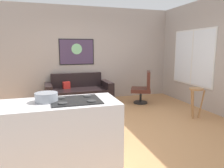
# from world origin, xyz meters

# --- Properties ---
(ground) EXTENTS (6.40, 6.40, 0.04)m
(ground) POSITION_xyz_m (0.00, 0.00, -0.02)
(ground) COLOR tan
(back_wall) EXTENTS (6.40, 0.05, 2.80)m
(back_wall) POSITION_xyz_m (0.00, 2.42, 1.40)
(back_wall) COLOR #AD9E94
(back_wall) RESTS_ON ground
(right_wall) EXTENTS (0.05, 6.40, 2.80)m
(right_wall) POSITION_xyz_m (2.62, 0.30, 1.40)
(right_wall) COLOR #AB9E94
(right_wall) RESTS_ON ground
(couch) EXTENTS (1.89, 0.93, 0.84)m
(couch) POSITION_xyz_m (-0.40, 1.96, 0.28)
(couch) COLOR black
(couch) RESTS_ON ground
(coffee_table) EXTENTS (1.04, 0.56, 0.41)m
(coffee_table) POSITION_xyz_m (-0.28, 0.83, 0.38)
(coffee_table) COLOR silver
(coffee_table) RESTS_ON ground
(armchair) EXTENTS (0.73, 0.74, 0.93)m
(armchair) POSITION_xyz_m (1.37, 1.39, 0.46)
(armchair) COLOR black
(armchair) RESTS_ON ground
(bar_stool) EXTENTS (0.35, 0.34, 0.69)m
(bar_stool) POSITION_xyz_m (1.94, -0.12, 0.52)
(bar_stool) COLOR #A77345
(bar_stool) RESTS_ON ground
(kitchen_counter) EXTENTS (1.62, 0.69, 0.95)m
(kitchen_counter) POSITION_xyz_m (-1.19, -1.39, 0.46)
(kitchen_counter) COLOR silver
(kitchen_counter) RESTS_ON ground
(mixing_bowl) EXTENTS (0.27, 0.27, 0.11)m
(mixing_bowl) POSITION_xyz_m (-1.25, -1.33, 0.98)
(mixing_bowl) COLOR #8D939D
(mixing_bowl) RESTS_ON kitchen_counter
(wall_painting) EXTENTS (1.03, 0.03, 0.76)m
(wall_painting) POSITION_xyz_m (-0.37, 2.38, 1.47)
(wall_painting) COLOR black
(window) EXTENTS (0.03, 1.64, 1.52)m
(window) POSITION_xyz_m (2.59, 0.90, 1.32)
(window) COLOR silver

